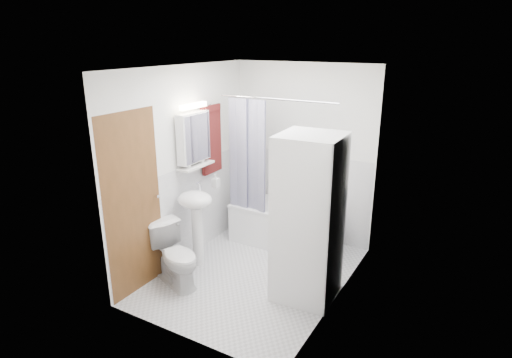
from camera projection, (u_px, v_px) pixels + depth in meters
The scene contains 20 objects.
floor at pixel (255, 275), 5.10m from camera, with size 2.60×2.60×0.00m, color silver.
room_walls at pixel (255, 154), 4.63m from camera, with size 2.60×2.60×2.60m.
wainscot at pixel (267, 220), 5.15m from camera, with size 1.98×2.58×2.58m.
door at pixel (157, 196), 4.78m from camera, with size 0.05×2.00×2.00m.
bathtub at pixel (283, 223), 5.80m from camera, with size 1.39×0.66×0.53m.
tub_spout at pixel (308, 180), 5.81m from camera, with size 0.04×0.04×0.12m, color silver.
curtain_rod at pixel (276, 99), 5.05m from camera, with size 0.02×0.02×1.57m, color silver.
shower_curtain at pixel (247, 156), 5.48m from camera, with size 0.55×0.02×1.45m.
sink at pixel (196, 211), 5.14m from camera, with size 0.44×0.37×1.04m.
medicine_cabinet at pixel (194, 136), 5.12m from camera, with size 0.13×0.50×0.71m.
shelf at pixel (196, 166), 5.23m from camera, with size 0.18×0.54×0.03m, color silver.
shower_caddy at pixel (312, 159), 5.68m from camera, with size 0.22×0.06×0.02m, color silver.
towel at pixel (211, 138), 5.50m from camera, with size 0.07×0.37×0.90m.
washer_dryer at pixel (308, 219), 4.45m from camera, with size 0.68×0.67×1.79m.
toilet at pixel (176, 256), 4.82m from camera, with size 0.39×0.70×0.69m, color white.
soap_pump at pixel (216, 184), 5.34m from camera, with size 0.08×0.17×0.08m, color gray.
shelf_bottle at pixel (188, 165), 5.09m from camera, with size 0.07×0.18×0.07m, color gray.
shelf_cup at pixel (202, 158), 5.31m from camera, with size 0.10×0.09×0.10m, color gray.
shampoo_a at pixel (326, 156), 5.57m from camera, with size 0.13×0.17×0.13m, color gray.
shampoo_b at pixel (334, 159), 5.52m from camera, with size 0.08×0.21×0.08m, color #253997.
Camera 1 is at (2.25, -3.88, 2.67)m, focal length 30.00 mm.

